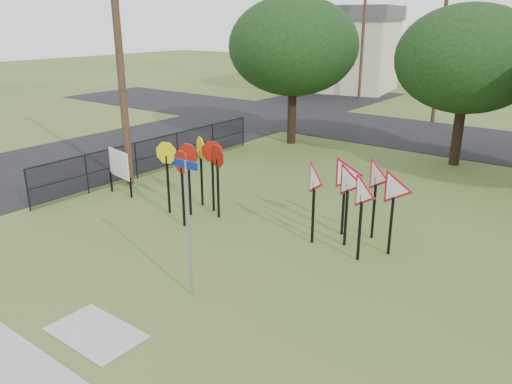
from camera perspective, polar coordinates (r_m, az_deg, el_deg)
ground at (r=12.43m, az=-8.71°, el=-10.60°), size 140.00×140.00×0.00m
sidewalk at (r=10.49m, az=-26.23°, el=-18.77°), size 30.00×1.60×0.02m
street_left at (r=27.12m, az=-11.46°, el=5.76°), size 8.00×50.00×0.02m
street_far at (r=29.14m, az=20.69°, el=5.82°), size 60.00×8.00×0.02m
curb_pad at (r=11.17m, az=-17.83°, el=-15.08°), size 2.00×1.20×0.02m
street_name_sign at (r=11.21m, az=-7.74°, el=-3.37°), size 0.68×0.07×3.27m
stop_sign_cluster at (r=16.09m, az=-7.02°, el=3.47°), size 2.30×1.94×2.44m
yield_sign_cluster at (r=13.95m, az=11.37°, el=0.72°), size 3.06×2.09×2.45m
info_board at (r=18.71m, az=-15.38°, el=2.92°), size 1.33×0.28×1.68m
utility_pole_main at (r=19.26m, az=-15.31°, el=15.81°), size 3.55×0.33×10.00m
far_pole_a at (r=32.93m, az=20.40°, el=15.38°), size 1.40×0.24×9.00m
far_pole_c at (r=41.47m, az=12.09°, el=16.66°), size 1.40×0.24×9.00m
fence_run at (r=21.32m, az=-11.19°, el=4.30°), size 0.05×11.55×1.50m
house_left at (r=46.88m, az=9.65°, el=15.89°), size 10.58×8.88×7.20m
tree_near_left at (r=25.53m, az=4.30°, el=16.27°), size 6.40×6.40×7.27m
tree_near_mid at (r=23.19m, az=23.03°, el=13.79°), size 6.00×6.00×6.80m
tree_far_left at (r=44.38m, az=4.81°, el=17.87°), size 6.80×6.80×7.73m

